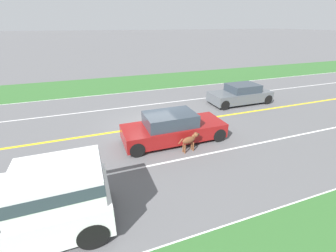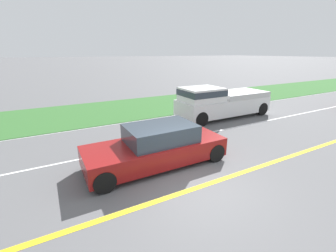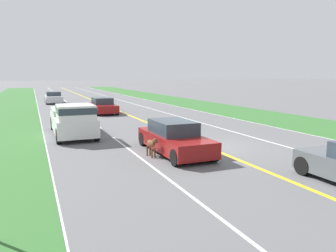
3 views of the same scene
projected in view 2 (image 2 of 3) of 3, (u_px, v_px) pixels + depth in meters
The scene contains 8 objects.
ground_plane at pixel (197, 188), 6.40m from camera, with size 400.00×400.00×0.00m, color #5B5B5E.
centre_divider_line at pixel (197, 188), 6.40m from camera, with size 0.18×160.00×0.01m, color yellow.
lane_edge_line_right at pixel (122, 123), 12.24m from camera, with size 0.14×160.00×0.01m, color white.
lane_dash_same_dir at pixel (148, 145), 9.32m from camera, with size 0.10×160.00×0.01m, color white.
grass_verge_right at pixel (108, 111), 14.74m from camera, with size 6.00×160.00×0.03m, color #33662D.
ego_car at pixel (157, 147), 7.58m from camera, with size 1.83×4.72×1.39m.
dog at pixel (135, 140), 8.42m from camera, with size 0.30×1.07×0.84m.
pickup_truck at pixel (220, 101), 13.13m from camera, with size 2.07×5.66×1.84m.
Camera 2 is at (-4.46, 3.37, 3.68)m, focal length 24.00 mm.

